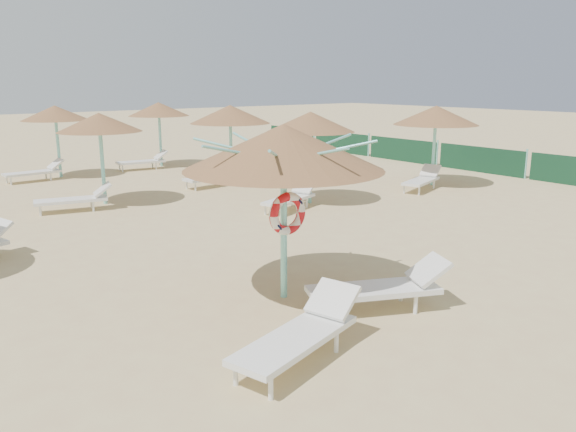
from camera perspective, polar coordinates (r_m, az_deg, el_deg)
ground at (r=9.37m, az=1.65°, el=-8.58°), size 120.00×120.00×0.00m
main_palapa at (r=8.91m, az=-0.44°, el=6.92°), size 3.21×3.21×2.88m
lounger_main_a at (r=7.38m, az=1.38°, el=-11.76°), size 2.25×1.21×0.78m
lounger_main_b at (r=9.00m, az=9.57°, el=-7.09°), size 2.29×1.54×0.81m
palapa_field at (r=18.20m, az=-15.24°, el=9.26°), size 19.52×13.47×2.72m
windbreak_fence at (r=25.84m, az=11.61°, el=6.58°), size 0.08×19.84×1.10m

